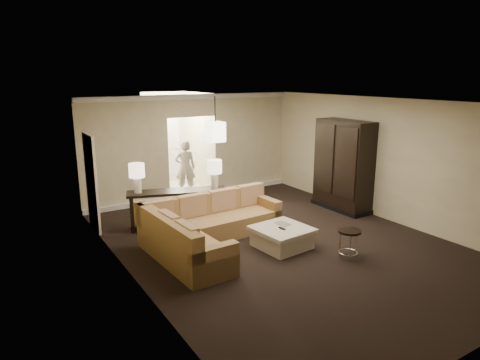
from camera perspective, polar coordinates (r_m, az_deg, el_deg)
ground at (r=8.72m, az=5.48°, el=-8.40°), size 8.00×8.00×0.00m
wall_back at (r=11.66m, az=-6.34°, el=4.43°), size 6.00×0.04×2.80m
wall_left at (r=6.94m, az=-14.42°, el=-2.42°), size 0.04×8.00×2.80m
wall_right at (r=10.36m, az=19.02°, el=2.56°), size 0.04×8.00×2.80m
ceiling at (r=8.09m, az=5.94°, el=10.29°), size 6.00×8.00×0.02m
crown_molding at (r=11.47m, az=-6.41°, el=10.96°), size 6.00×0.10×0.12m
baseboard at (r=11.91m, az=-6.06°, el=-1.98°), size 6.00×0.10×0.12m
side_door at (r=9.66m, az=-19.19°, el=-0.35°), size 0.05×0.90×2.10m
foyer at (r=12.88m, az=-8.91°, el=4.79°), size 1.44×2.02×2.80m
sectional_sofa at (r=8.50m, az=-4.51°, el=-6.41°), size 3.02×2.43×0.89m
coffee_table at (r=8.48m, az=5.61°, el=-7.57°), size 1.09×1.09×0.42m
console_table at (r=9.54m, az=-8.31°, el=-3.33°), size 2.20×1.15×0.83m
armoire at (r=10.88m, az=13.60°, el=1.67°), size 0.66×1.55×2.23m
drink_table at (r=8.17m, az=14.33°, el=-7.48°), size 0.43×0.43×0.53m
table_lamp_left at (r=9.32m, az=-13.59°, el=0.86°), size 0.33×0.33×0.64m
table_lamp_right at (r=9.45m, az=-3.43°, el=1.41°), size 0.33×0.33×0.64m
pendant_light at (r=10.43m, az=-3.31°, el=6.45°), size 0.38×0.38×1.09m
person at (r=11.98m, az=-7.31°, el=2.02°), size 0.72×0.60×1.71m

